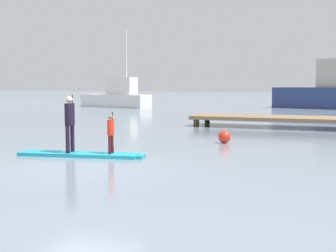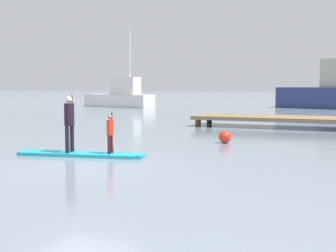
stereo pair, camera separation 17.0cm
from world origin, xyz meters
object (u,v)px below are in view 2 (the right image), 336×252
at_px(paddler_child_solo, 110,132).
at_px(motor_boat_small_navy, 120,97).
at_px(mooring_buoy_far, 225,137).
at_px(paddleboard_near, 81,154).
at_px(paddler_adult, 69,120).

xyz_separation_m(paddler_child_solo, motor_boat_small_navy, (-13.46, 26.37, 0.22)).
bearing_deg(mooring_buoy_far, paddleboard_near, -125.08).
distance_m(paddler_adult, mooring_buoy_far, 5.75).
height_order(paddleboard_near, paddler_child_solo, paddler_child_solo).
bearing_deg(paddler_child_solo, paddleboard_near, -169.56).
bearing_deg(paddleboard_near, mooring_buoy_far, 54.92).
distance_m(paddleboard_near, paddler_child_solo, 1.13).
bearing_deg(mooring_buoy_far, motor_boat_small_navy, 125.44).
xyz_separation_m(paddleboard_near, motor_boat_small_navy, (-12.58, 26.53, 0.90)).
distance_m(paddler_adult, paddler_child_solo, 1.28).
height_order(paddler_child_solo, mooring_buoy_far, paddler_child_solo).
bearing_deg(motor_boat_small_navy, mooring_buoy_far, -54.56).
bearing_deg(paddleboard_near, paddler_child_solo, 10.44).
xyz_separation_m(paddler_adult, motor_boat_small_navy, (-12.24, 26.58, -0.09)).
height_order(paddleboard_near, mooring_buoy_far, mooring_buoy_far).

